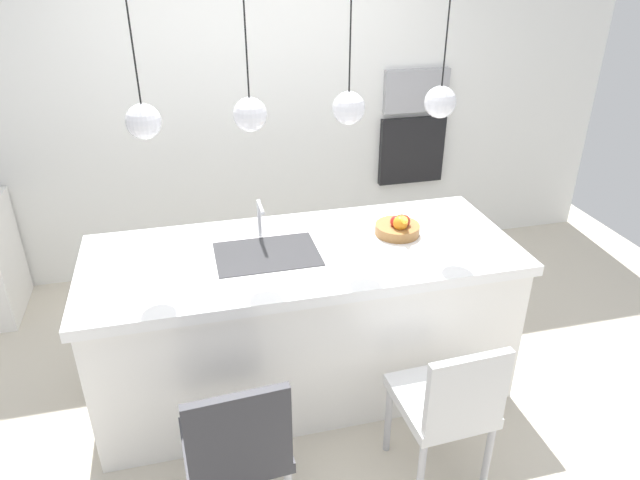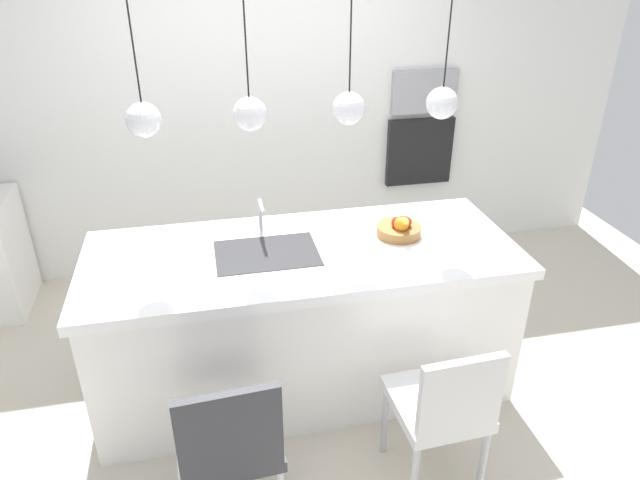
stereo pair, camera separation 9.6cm
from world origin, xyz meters
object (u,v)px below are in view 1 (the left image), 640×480
Objects in this scene: microwave at (416,90)px; chair_middle at (448,403)px; fruit_bowl at (399,227)px; chair_near at (237,446)px; oven at (411,150)px.

microwave is 2.75m from chair_middle.
fruit_bowl is 1.52m from chair_near.
chair_middle is at bearing -95.36° from fruit_bowl.
oven reaches higher than fruit_bowl.
chair_middle is (0.99, 0.00, 0.01)m from chair_near.
microwave is 0.61× the size of chair_near.
fruit_bowl is at bearing -114.82° from oven.
oven is 0.63× the size of chair_middle.
chair_near is 0.99m from chair_middle.
fruit_bowl is 1.06m from chair_middle.
oven is at bearing 54.23° from chair_near.
microwave is at bearing 72.21° from chair_middle.
chair_near is at bearing -138.57° from fruit_bowl.
microwave is at bearing 65.18° from fruit_bowl.
fruit_bowl reaches higher than chair_near.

